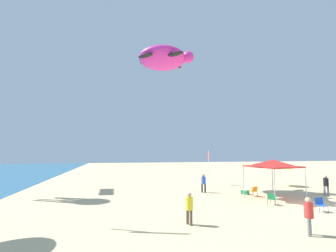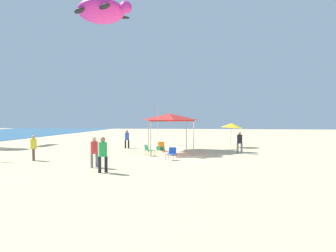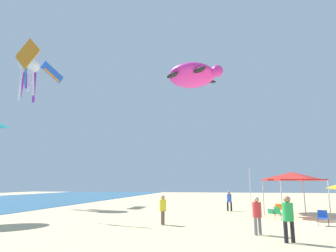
{
  "view_description": "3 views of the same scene",
  "coord_description": "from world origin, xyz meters",
  "views": [
    {
      "loc": [
        -16.0,
        12.77,
        3.85
      ],
      "look_at": [
        1.87,
        9.56,
        5.52
      ],
      "focal_mm": 27.38,
      "sensor_mm": 36.0,
      "label": 1
    },
    {
      "loc": [
        -23.65,
        -1.97,
        2.75
      ],
      "look_at": [
        1.89,
        1.17,
        2.13
      ],
      "focal_mm": 36.75,
      "sensor_mm": 36.0,
      "label": 2
    },
    {
      "loc": [
        -20.22,
        5.77,
        2.28
      ],
      "look_at": [
        1.87,
        9.87,
        6.57
      ],
      "focal_mm": 32.32,
      "sensor_mm": 36.0,
      "label": 3
    }
  ],
  "objects": [
    {
      "name": "ground",
      "position": [
        0.0,
        0.0,
        -0.05
      ],
      "size": [
        120.0,
        120.0,
        0.1
      ],
      "primitive_type": "cube",
      "color": "#D6BC8C"
    },
    {
      "name": "canopy_tent",
      "position": [
        2.46,
        1.11,
        2.76
      ],
      "size": [
        3.95,
        3.87,
        3.08
      ],
      "rotation": [
        0.0,
        0.0,
        0.24
      ],
      "color": "#B7B7BC",
      "rests_on": "ground"
    },
    {
      "name": "beach_umbrella",
      "position": [
        9.03,
        -3.98,
        2.02
      ],
      "size": [
        2.09,
        2.09,
        2.36
      ],
      "color": "silver",
      "rests_on": "ground"
    },
    {
      "name": "folding_chair_facing_ocean",
      "position": [
        -1.59,
        0.51,
        0.47
      ],
      "size": [
        0.74,
        0.66,
        0.82
      ],
      "rotation": [
        0.0,
        0.0,
        4.46
      ],
      "color": "black",
      "rests_on": "ground"
    },
    {
      "name": "folding_chair_near_cooler",
      "position": [
        0.63,
        2.43,
        0.47
      ],
      "size": [
        0.78,
        0.81,
        0.82
      ],
      "rotation": [
        0.0,
        0.0,
        0.61
      ],
      "color": "black",
      "rests_on": "ground"
    },
    {
      "name": "folding_chair_left_of_tent",
      "position": [
        3.98,
        1.99,
        0.47
      ],
      "size": [
        0.7,
        0.62,
        0.82
      ],
      "rotation": [
        0.0,
        0.0,
        1.73
      ],
      "color": "black",
      "rests_on": "ground"
    },
    {
      "name": "cooler_box",
      "position": [
        5.03,
        2.22,
        0.2
      ],
      "size": [
        0.74,
        0.7,
        0.4
      ],
      "color": "#1E8C4C",
      "rests_on": "ground"
    },
    {
      "name": "banner_flag",
      "position": [
        11.18,
        3.35,
        2.28
      ],
      "size": [
        0.36,
        0.06,
        3.8
      ],
      "color": "silver",
      "rests_on": "ground"
    },
    {
      "name": "person_far_stroller",
      "position": [
        -2.86,
        9.3,
        0.96
      ],
      "size": [
        0.41,
        0.39,
        1.63
      ],
      "rotation": [
        0.0,
        0.0,
        0.4
      ],
      "color": "brown",
      "rests_on": "ground"
    },
    {
      "name": "person_kite_handler",
      "position": [
        3.22,
        -4.23,
        1.0
      ],
      "size": [
        0.4,
        0.45,
        1.7
      ],
      "rotation": [
        0.0,
        0.0,
        1.39
      ],
      "color": "slate",
      "rests_on": "ground"
    },
    {
      "name": "person_beachcomber",
      "position": [
        6.53,
        5.46,
        0.96
      ],
      "size": [
        0.39,
        0.44,
        1.64
      ],
      "rotation": [
        0.0,
        0.0,
        4.72
      ],
      "color": "black",
      "rests_on": "ground"
    },
    {
      "name": "person_near_umbrella",
      "position": [
        -5.4,
        4.37,
        0.99
      ],
      "size": [
        0.4,
        0.4,
        1.69
      ],
      "rotation": [
        0.0,
        0.0,
        5.53
      ],
      "color": "slate",
      "rests_on": "ground"
    },
    {
      "name": "kite_turtle_magenta",
      "position": [
        9.5,
        8.69,
        13.28
      ],
      "size": [
        5.39,
        6.0,
        2.75
      ],
      "rotation": [
        0.0,
        0.0,
        4.53
      ],
      "color": "#E02D9E"
    }
  ]
}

